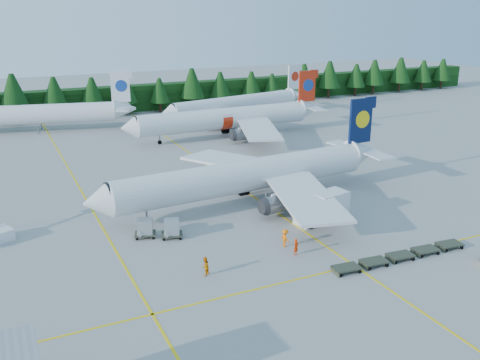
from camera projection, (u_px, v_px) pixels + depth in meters
name	position (u px, v px, depth m)	size (l,w,h in m)	color
ground	(270.00, 253.00, 54.03)	(320.00, 320.00, 0.00)	#A0A19B
taxi_stripe_a	(92.00, 209.00, 65.54)	(0.25, 120.00, 0.01)	yellow
taxi_stripe_b	(239.00, 187.00, 73.66)	(0.25, 120.00, 0.01)	yellow
taxi_stripe_cross	(301.00, 278.00, 48.87)	(80.00, 0.25, 0.01)	yellow
treeline_hedge	(102.00, 100.00, 123.61)	(220.00, 4.00, 6.00)	black
airliner_navy	(240.00, 177.00, 66.14)	(40.54, 33.25, 11.79)	silver
airliner_red	(221.00, 119.00, 100.53)	(39.83, 32.79, 11.58)	silver
airliner_far_left	(22.00, 115.00, 104.30)	(38.79, 11.49, 11.42)	silver
airliner_far_right	(232.00, 104.00, 116.24)	(36.68, 10.42, 10.78)	silver
service_truck	(322.00, 207.00, 61.70)	(6.98, 3.52, 3.22)	silver
dolly_train	(400.00, 255.00, 52.42)	(15.36, 2.02, 0.15)	#383C2B
uld_pair	(158.00, 227.00, 57.23)	(5.20, 3.67, 1.72)	#383C2B
crew_a	(296.00, 247.00, 53.30)	(0.63, 0.41, 1.72)	#EF3105
crew_b	(205.00, 266.00, 49.21)	(0.88, 0.69, 1.82)	orange
crew_c	(285.00, 238.00, 55.13)	(0.78, 0.53, 1.89)	#FF6B05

